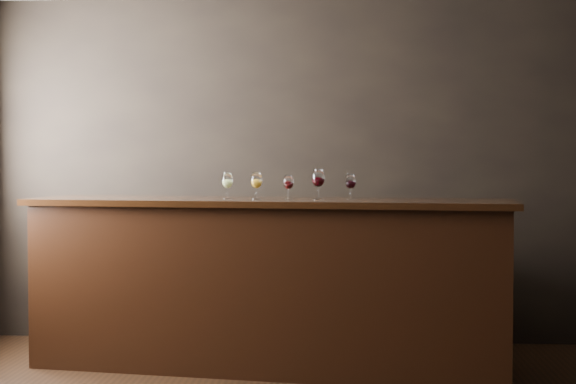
# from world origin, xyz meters

# --- Properties ---
(room_shell) EXTENTS (5.02, 4.52, 2.81)m
(room_shell) POSITION_xyz_m (-0.23, 0.11, 1.81)
(room_shell) COLOR black
(room_shell) RESTS_ON ground
(bar_counter) EXTENTS (3.36, 1.14, 1.15)m
(bar_counter) POSITION_xyz_m (-0.02, 1.34, 0.58)
(bar_counter) COLOR black
(bar_counter) RESTS_ON ground
(bar_top) EXTENTS (3.48, 1.23, 0.04)m
(bar_top) POSITION_xyz_m (-0.02, 1.34, 1.18)
(bar_top) COLOR black
(bar_top) RESTS_ON bar_counter
(back_bar_shelf) EXTENTS (2.25, 0.40, 0.81)m
(back_bar_shelf) POSITION_xyz_m (0.18, 2.03, 0.40)
(back_bar_shelf) COLOR black
(back_bar_shelf) RESTS_ON ground
(glass_white) EXTENTS (0.08, 0.08, 0.19)m
(glass_white) POSITION_xyz_m (-0.31, 1.36, 1.32)
(glass_white) COLOR white
(glass_white) RESTS_ON bar_top
(glass_amber) EXTENTS (0.08, 0.08, 0.19)m
(glass_amber) POSITION_xyz_m (-0.10, 1.32, 1.33)
(glass_amber) COLOR white
(glass_amber) RESTS_ON bar_top
(glass_red_a) EXTENTS (0.07, 0.07, 0.17)m
(glass_red_a) POSITION_xyz_m (0.13, 1.34, 1.31)
(glass_red_a) COLOR white
(glass_red_a) RESTS_ON bar_top
(glass_red_b) EXTENTS (0.09, 0.09, 0.21)m
(glass_red_b) POSITION_xyz_m (0.34, 1.33, 1.34)
(glass_red_b) COLOR white
(glass_red_b) RESTS_ON bar_top
(glass_red_c) EXTENTS (0.08, 0.08, 0.18)m
(glass_red_c) POSITION_xyz_m (0.56, 1.37, 1.32)
(glass_red_c) COLOR white
(glass_red_c) RESTS_ON bar_top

